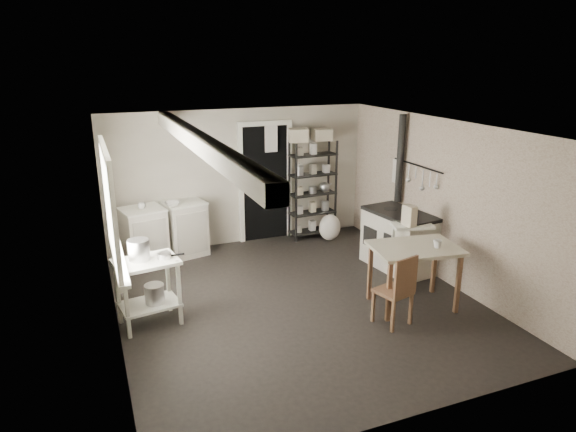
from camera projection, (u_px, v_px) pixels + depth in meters
name	position (u px, v px, depth m)	size (l,w,h in m)	color
floor	(296.00, 301.00, 6.82)	(5.00, 5.00, 0.00)	black
ceiling	(297.00, 127.00, 6.14)	(5.00, 5.00, 0.00)	silver
wall_back	(240.00, 177.00, 8.69)	(4.50, 0.02, 2.30)	#BAB19E
wall_front	(413.00, 303.00, 4.26)	(4.50, 0.02, 2.30)	#BAB19E
wall_left	(110.00, 242.00, 5.68)	(0.02, 5.00, 2.30)	#BAB19E
wall_right	(443.00, 201.00, 7.28)	(0.02, 5.00, 2.30)	#BAB19E
window	(108.00, 206.00, 5.76)	(0.12, 1.76, 1.28)	white
doorway	(266.00, 184.00, 8.87)	(0.96, 0.10, 2.08)	white
ceiling_beam	(199.00, 142.00, 5.74)	(0.18, 5.00, 0.18)	white
wallpaper_panel	(442.00, 201.00, 7.27)	(0.01, 5.00, 2.30)	#BCAC98
utensil_rail	(416.00, 166.00, 7.67)	(0.06, 1.20, 0.44)	silver
prep_table	(149.00, 293.00, 6.14)	(0.72, 0.52, 0.83)	white
stockpot	(139.00, 251.00, 6.00)	(0.25, 0.25, 0.27)	silver
saucepan	(164.00, 256.00, 6.07)	(0.16, 0.16, 0.09)	silver
bucket	(155.00, 294.00, 6.15)	(0.23, 0.23, 0.25)	silver
base_cabinets	(165.00, 231.00, 8.14)	(1.36, 0.58, 0.89)	beige
mixing_bowl	(172.00, 201.00, 7.97)	(0.30, 0.30, 0.07)	silver
counter_cup	(142.00, 204.00, 7.79)	(0.12, 0.12, 0.09)	silver
shelf_rack	(313.00, 185.00, 8.98)	(0.82, 0.32, 1.73)	black
shelf_jar	(299.00, 162.00, 8.78)	(0.09, 0.09, 0.20)	silver
storage_box_a	(298.00, 125.00, 8.61)	(0.32, 0.28, 0.22)	beige
storage_box_b	(322.00, 125.00, 8.76)	(0.30, 0.28, 0.20)	beige
stove	(399.00, 241.00, 7.78)	(0.63, 1.13, 0.89)	beige
stovepipe	(400.00, 159.00, 7.96)	(0.11, 0.11, 1.46)	black
side_ledge	(410.00, 254.00, 7.29)	(0.57, 0.30, 0.87)	white
oats_box	(409.00, 216.00, 7.05)	(0.12, 0.19, 0.29)	beige
work_table	(413.00, 279.00, 6.59)	(1.08, 0.76, 0.82)	beige
table_cup	(437.00, 249.00, 6.42)	(0.11, 0.11, 0.10)	silver
chair	(393.00, 286.00, 6.13)	(0.37, 0.39, 0.90)	brown
flour_sack	(330.00, 227.00, 9.02)	(0.39, 0.33, 0.47)	silver
floor_crock	(408.00, 287.00, 7.06)	(0.11, 0.11, 0.13)	silver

